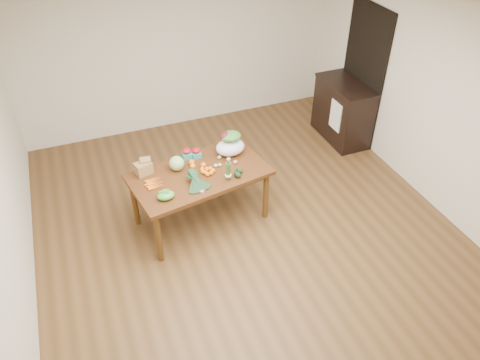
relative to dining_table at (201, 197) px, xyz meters
name	(u,v)px	position (x,y,z in m)	size (l,w,h in m)	color
floor	(250,237)	(0.46, -0.52, -0.38)	(6.00, 6.00, 0.00)	brown
ceiling	(254,17)	(0.46, -0.52, 2.33)	(5.00, 6.00, 0.02)	white
room_walls	(252,145)	(0.46, -0.52, 0.97)	(5.02, 6.02, 2.70)	silver
dining_table	(201,197)	(0.00, 0.00, 0.00)	(1.61, 0.90, 0.75)	#512D13
doorway_dark	(363,74)	(2.94, 1.08, 0.68)	(0.02, 1.00, 2.10)	black
cabinet	(343,111)	(2.68, 1.08, 0.10)	(0.52, 1.02, 0.94)	black
dish_towel	(336,116)	(2.42, 0.88, 0.18)	(0.02, 0.28, 0.45)	white
paper_bag	(143,167)	(-0.61, 0.23, 0.46)	(0.25, 0.21, 0.18)	#A17048
cabbage	(177,163)	(-0.22, 0.16, 0.47)	(0.18, 0.18, 0.18)	#97B066
strawberry_basket_a	(187,154)	(-0.04, 0.35, 0.43)	(0.11, 0.11, 0.10)	red
strawberry_basket_b	(196,154)	(0.07, 0.33, 0.42)	(0.11, 0.11, 0.10)	#AD0B1C
orange_a	(193,166)	(-0.04, 0.11, 0.41)	(0.07, 0.07, 0.07)	#FFA90F
orange_b	(192,162)	(-0.03, 0.18, 0.41)	(0.08, 0.08, 0.08)	#FF620F
orange_c	(203,165)	(0.08, 0.08, 0.41)	(0.07, 0.07, 0.07)	#F4530E
mandarin_cluster	(207,170)	(0.09, -0.04, 0.42)	(0.18, 0.18, 0.09)	orange
carrots	(155,183)	(-0.54, -0.03, 0.39)	(0.22, 0.22, 0.03)	orange
snap_pea_bag	(166,195)	(-0.48, -0.32, 0.42)	(0.20, 0.15, 0.09)	green
kale_bunch	(198,182)	(-0.09, -0.27, 0.45)	(0.32, 0.40, 0.16)	black
asparagus_bundle	(228,171)	(0.28, -0.25, 0.50)	(0.08, 0.08, 0.25)	#507A37
potato_a	(216,166)	(0.22, 0.03, 0.40)	(0.05, 0.05, 0.05)	tan
potato_b	(220,165)	(0.27, 0.03, 0.40)	(0.05, 0.04, 0.04)	tan
potato_c	(229,159)	(0.41, 0.10, 0.40)	(0.06, 0.05, 0.05)	tan
potato_d	(219,157)	(0.32, 0.18, 0.40)	(0.05, 0.05, 0.04)	tan
potato_e	(235,162)	(0.47, 0.02, 0.40)	(0.05, 0.05, 0.05)	tan
avocado_a	(237,175)	(0.40, -0.24, 0.41)	(0.07, 0.10, 0.07)	black
avocado_b	(239,170)	(0.45, -0.17, 0.41)	(0.07, 0.10, 0.07)	black
salad_bag	(230,145)	(0.49, 0.23, 0.52)	(0.37, 0.28, 0.28)	silver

